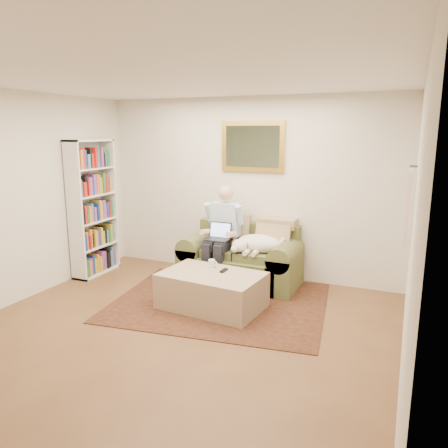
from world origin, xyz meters
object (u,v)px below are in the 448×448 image
Objects in this scene: laptop at (219,235)px; bookshelf at (93,208)px; seated_man at (221,236)px; sleeping_dog at (259,244)px; coffee_mug at (212,264)px; ottoman at (212,291)px; sofa at (241,264)px.

laptop is 0.16× the size of bookshelf.
seated_man reaches higher than laptop.
sleeping_dog is 0.34× the size of bookshelf.
seated_man is at bearing 90.00° from laptop.
seated_man is 0.66m from coffee_mug.
seated_man reaches higher than coffee_mug.
ottoman is at bearing -108.05° from sleeping_dog.
bookshelf is at bearing 171.64° from coffee_mug.
seated_man is 0.07m from laptop.
bookshelf is (-2.18, -0.45, 0.72)m from sofa.
coffee_mug is (0.14, -0.54, -0.24)m from laptop.
laptop is (0.00, -0.06, 0.03)m from seated_man.
seated_man reaches higher than ottoman.
bookshelf reaches higher than sleeping_dog.
sofa is at bearing 11.69° from bookshelf.
bookshelf reaches higher than sofa.
sofa is at bearing 41.02° from laptop.
sofa is 2.34m from bookshelf.
coffee_mug is at bearing -97.58° from sofa.
laptop is at bearing 108.06° from ottoman.
ottoman is (0.25, -0.76, -0.50)m from laptop.
laptop reaches higher than sofa.
laptop reaches higher than ottoman.
sofa is 5.15× the size of laptop.
ottoman is 2.38m from bookshelf.
bookshelf is (-1.94, -0.30, 0.31)m from seated_man.
laptop is at bearing 104.89° from coffee_mug.
sleeping_dog is 0.79m from coffee_mug.
laptop is at bearing 7.01° from bookshelf.
seated_man is at bearing -172.87° from sleeping_dog.
bookshelf is (-1.94, -0.24, 0.28)m from laptop.
coffee_mug is at bearing -75.11° from laptop.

